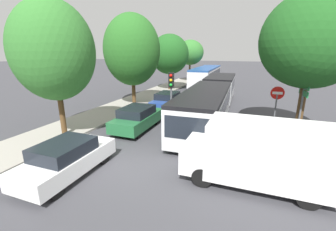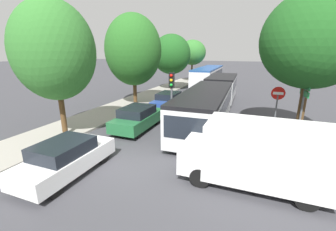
{
  "view_description": "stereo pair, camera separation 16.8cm",
  "coord_description": "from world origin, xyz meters",
  "px_view_note": "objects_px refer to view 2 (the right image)",
  "views": [
    {
      "loc": [
        4.5,
        -7.24,
        4.67
      ],
      "look_at": [
        0.2,
        3.89,
        1.2
      ],
      "focal_mm": 24.0,
      "sensor_mm": 36.0,
      "label": 1
    },
    {
      "loc": [
        4.66,
        -7.18,
        4.67
      ],
      "look_at": [
        0.2,
        3.89,
        1.2
      ],
      "focal_mm": 24.0,
      "sensor_mm": 36.0,
      "label": 2
    }
  ],
  "objects_px": {
    "no_entry_sign": "(277,104)",
    "tree_left_near": "(55,54)",
    "tree_left_far": "(171,54)",
    "queued_car_white": "(66,158)",
    "tree_right_near": "(311,43)",
    "white_van": "(259,153)",
    "queued_car_blue": "(169,101)",
    "city_bus_rear": "(208,75)",
    "articulated_bus": "(214,96)",
    "direction_sign_post": "(304,94)",
    "traffic_light": "(172,87)",
    "tree_left_distant": "(192,53)",
    "tree_left_mid": "(134,52)",
    "queued_car_green": "(138,118)"
  },
  "relations": [
    {
      "from": "no_entry_sign",
      "to": "tree_left_near",
      "type": "xyz_separation_m",
      "value": [
        -10.83,
        -4.29,
        2.64
      ]
    },
    {
      "from": "tree_left_far",
      "to": "queued_car_white",
      "type": "bearing_deg",
      "value": -80.7
    },
    {
      "from": "tree_left_far",
      "to": "tree_right_near",
      "type": "height_order",
      "value": "tree_right_near"
    },
    {
      "from": "no_entry_sign",
      "to": "queued_car_white",
      "type": "bearing_deg",
      "value": -45.93
    },
    {
      "from": "white_van",
      "to": "tree_right_near",
      "type": "distance_m",
      "value": 6.73
    },
    {
      "from": "queued_car_blue",
      "to": "white_van",
      "type": "bearing_deg",
      "value": -142.6
    },
    {
      "from": "city_bus_rear",
      "to": "queued_car_white",
      "type": "height_order",
      "value": "city_bus_rear"
    },
    {
      "from": "articulated_bus",
      "to": "direction_sign_post",
      "type": "height_order",
      "value": "direction_sign_post"
    },
    {
      "from": "city_bus_rear",
      "to": "tree_left_near",
      "type": "bearing_deg",
      "value": 170.35
    },
    {
      "from": "white_van",
      "to": "no_entry_sign",
      "type": "xyz_separation_m",
      "value": [
        0.75,
        5.4,
        0.64
      ]
    },
    {
      "from": "tree_left_near",
      "to": "traffic_light",
      "type": "bearing_deg",
      "value": 37.77
    },
    {
      "from": "queued_car_blue",
      "to": "tree_left_distant",
      "type": "bearing_deg",
      "value": 9.44
    },
    {
      "from": "traffic_light",
      "to": "no_entry_sign",
      "type": "xyz_separation_m",
      "value": [
        5.92,
        0.48,
        -0.62
      ]
    },
    {
      "from": "queued_car_white",
      "to": "white_van",
      "type": "distance_m",
      "value": 7.16
    },
    {
      "from": "queued_car_blue",
      "to": "no_entry_sign",
      "type": "bearing_deg",
      "value": -115.45
    },
    {
      "from": "no_entry_sign",
      "to": "traffic_light",
      "type": "bearing_deg",
      "value": -85.35
    },
    {
      "from": "articulated_bus",
      "to": "tree_right_near",
      "type": "bearing_deg",
      "value": 52.61
    },
    {
      "from": "city_bus_rear",
      "to": "tree_left_mid",
      "type": "height_order",
      "value": "tree_left_mid"
    },
    {
      "from": "queued_car_white",
      "to": "tree_left_distant",
      "type": "distance_m",
      "value": 27.86
    },
    {
      "from": "queued_car_green",
      "to": "tree_left_mid",
      "type": "bearing_deg",
      "value": 30.79
    },
    {
      "from": "traffic_light",
      "to": "tree_left_near",
      "type": "relative_size",
      "value": 0.47
    },
    {
      "from": "white_van",
      "to": "direction_sign_post",
      "type": "relative_size",
      "value": 1.39
    },
    {
      "from": "traffic_light",
      "to": "tree_left_far",
      "type": "bearing_deg",
      "value": -169.38
    },
    {
      "from": "tree_left_near",
      "to": "tree_right_near",
      "type": "bearing_deg",
      "value": 19.21
    },
    {
      "from": "articulated_bus",
      "to": "queued_car_white",
      "type": "bearing_deg",
      "value": -20.86
    },
    {
      "from": "tree_left_distant",
      "to": "tree_right_near",
      "type": "distance_m",
      "value": 23.34
    },
    {
      "from": "queued_car_white",
      "to": "tree_left_near",
      "type": "xyz_separation_m",
      "value": [
        -3.22,
        3.08,
        3.81
      ]
    },
    {
      "from": "queued_car_blue",
      "to": "tree_right_near",
      "type": "height_order",
      "value": "tree_right_near"
    },
    {
      "from": "articulated_bus",
      "to": "queued_car_green",
      "type": "distance_m",
      "value": 6.31
    },
    {
      "from": "direction_sign_post",
      "to": "tree_left_mid",
      "type": "distance_m",
      "value": 12.93
    },
    {
      "from": "direction_sign_post",
      "to": "tree_left_mid",
      "type": "relative_size",
      "value": 0.47
    },
    {
      "from": "city_bus_rear",
      "to": "tree_left_distant",
      "type": "relative_size",
      "value": 1.83
    },
    {
      "from": "white_van",
      "to": "tree_left_near",
      "type": "relative_size",
      "value": 0.7
    },
    {
      "from": "white_van",
      "to": "no_entry_sign",
      "type": "distance_m",
      "value": 5.49
    },
    {
      "from": "tree_left_mid",
      "to": "queued_car_white",
      "type": "bearing_deg",
      "value": -73.39
    },
    {
      "from": "white_van",
      "to": "direction_sign_post",
      "type": "height_order",
      "value": "direction_sign_post"
    },
    {
      "from": "queued_car_blue",
      "to": "queued_car_white",
      "type": "bearing_deg",
      "value": -179.71
    },
    {
      "from": "city_bus_rear",
      "to": "tree_left_distant",
      "type": "height_order",
      "value": "tree_left_distant"
    },
    {
      "from": "tree_left_distant",
      "to": "no_entry_sign",
      "type": "bearing_deg",
      "value": -62.27
    },
    {
      "from": "tree_left_far",
      "to": "tree_right_near",
      "type": "distance_m",
      "value": 17.14
    },
    {
      "from": "articulated_bus",
      "to": "queued_car_green",
      "type": "xyz_separation_m",
      "value": [
        -3.61,
        -5.13,
        -0.65
      ]
    },
    {
      "from": "tree_left_far",
      "to": "tree_left_distant",
      "type": "distance_m",
      "value": 7.92
    },
    {
      "from": "queued_car_blue",
      "to": "tree_left_mid",
      "type": "bearing_deg",
      "value": 87.18
    },
    {
      "from": "queued_car_white",
      "to": "white_van",
      "type": "bearing_deg",
      "value": -74.25
    },
    {
      "from": "no_entry_sign",
      "to": "tree_left_near",
      "type": "height_order",
      "value": "tree_left_near"
    },
    {
      "from": "queued_car_green",
      "to": "queued_car_blue",
      "type": "bearing_deg",
      "value": 0.68
    },
    {
      "from": "city_bus_rear",
      "to": "direction_sign_post",
      "type": "bearing_deg",
      "value": -156.05
    },
    {
      "from": "no_entry_sign",
      "to": "tree_left_far",
      "type": "relative_size",
      "value": 0.43
    },
    {
      "from": "articulated_bus",
      "to": "tree_right_near",
      "type": "height_order",
      "value": "tree_right_near"
    },
    {
      "from": "queued_car_green",
      "to": "direction_sign_post",
      "type": "xyz_separation_m",
      "value": [
        8.78,
        1.32,
        1.85
      ]
    }
  ]
}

